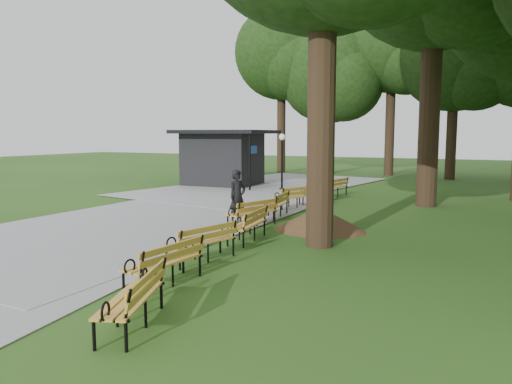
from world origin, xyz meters
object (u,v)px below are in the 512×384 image
at_px(bench_7, 316,193).
at_px(bench_5, 274,205).
at_px(person, 237,197).
at_px(bench_4, 252,213).
at_px(dirt_mound, 320,219).
at_px(bench_6, 293,197).
at_px(bench_0, 131,299).
at_px(bench_8, 334,187).
at_px(bench_2, 201,242).
at_px(bench_1, 164,263).
at_px(lamp_post, 282,149).
at_px(bench_3, 247,225).
at_px(kiosk, 223,158).

bearing_deg(bench_7, bench_5, 13.59).
xyz_separation_m(person, bench_4, (0.62, -0.21, -0.44)).
relative_size(dirt_mound, bench_6, 1.23).
bearing_deg(bench_0, bench_5, 170.80).
height_order(bench_6, bench_8, same).
bearing_deg(dirt_mound, person, -177.15).
distance_m(person, bench_7, 5.60).
distance_m(person, bench_2, 4.65).
bearing_deg(bench_8, bench_1, 16.26).
xyz_separation_m(bench_2, bench_6, (-1.01, 8.36, 0.00)).
distance_m(person, lamp_post, 9.78).
height_order(bench_2, bench_7, same).
bearing_deg(bench_2, lamp_post, -149.21).
distance_m(dirt_mound, bench_1, 6.47).
relative_size(person, bench_7, 0.92).
bearing_deg(lamp_post, bench_1, -75.52).
bearing_deg(bench_3, person, -152.06).
bearing_deg(bench_3, lamp_post, -167.60).
xyz_separation_m(dirt_mound, bench_7, (-1.93, 5.39, 0.08)).
distance_m(lamp_post, bench_2, 14.43).
bearing_deg(bench_3, dirt_mound, 143.07).
bearing_deg(kiosk, bench_4, -59.32).
distance_m(dirt_mound, bench_8, 8.04).
relative_size(bench_0, bench_3, 1.00).
bearing_deg(bench_7, bench_1, 21.01).
bearing_deg(bench_6, bench_7, -171.65).
bearing_deg(person, bench_0, -139.65).
height_order(person, bench_1, person).
bearing_deg(bench_0, bench_3, 170.16).
height_order(lamp_post, dirt_mound, lamp_post).
distance_m(bench_1, bench_3, 4.20).
xyz_separation_m(bench_6, bench_7, (0.40, 1.59, 0.00)).
xyz_separation_m(bench_3, bench_8, (-0.56, 10.02, 0.00)).
bearing_deg(dirt_mound, kiosk, 131.58).
bearing_deg(person, bench_8, 17.60).
distance_m(dirt_mound, bench_6, 4.46).
relative_size(dirt_mound, bench_5, 1.23).
height_order(dirt_mound, bench_6, bench_6).
height_order(kiosk, bench_6, kiosk).
xyz_separation_m(person, bench_6, (0.37, 3.94, -0.44)).
height_order(kiosk, bench_2, kiosk).
xyz_separation_m(bench_3, bench_4, (-0.75, 1.86, 0.00)).
xyz_separation_m(lamp_post, bench_5, (2.93, -7.76, -1.66)).
bearing_deg(dirt_mound, bench_8, 103.62).
xyz_separation_m(person, bench_3, (1.37, -2.06, -0.44)).
bearing_deg(bench_4, dirt_mound, 117.96).
distance_m(dirt_mound, bench_2, 4.74).
bearing_deg(bench_0, kiosk, -174.71).
xyz_separation_m(lamp_post, bench_0, (4.84, -17.58, -1.66)).
bearing_deg(bench_2, dirt_mound, 179.45).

